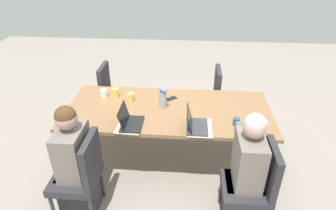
% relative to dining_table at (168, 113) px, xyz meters
% --- Properties ---
extents(ground_plane, '(10.00, 10.00, 0.00)m').
position_rel_dining_table_xyz_m(ground_plane, '(0.00, 0.00, -0.67)').
color(ground_plane, gray).
extents(dining_table, '(2.37, 1.05, 0.73)m').
position_rel_dining_table_xyz_m(dining_table, '(0.00, 0.00, 0.00)').
color(dining_table, olive).
rests_on(dining_table, ground_plane).
extents(chair_far_left_near, '(0.44, 0.44, 0.90)m').
position_rel_dining_table_xyz_m(chair_far_left_near, '(-0.87, 0.87, -0.17)').
color(chair_far_left_near, '#2D2D33').
rests_on(chair_far_left_near, ground_plane).
extents(person_far_left_near, '(0.36, 0.40, 1.19)m').
position_rel_dining_table_xyz_m(person_far_left_near, '(-0.79, 0.81, -0.14)').
color(person_far_left_near, '#2D2D33').
rests_on(person_far_left_near, ground_plane).
extents(chair_far_left_mid, '(0.44, 0.44, 0.90)m').
position_rel_dining_table_xyz_m(chair_far_left_mid, '(0.76, 0.87, -0.17)').
color(chair_far_left_mid, '#2D2D33').
rests_on(chair_far_left_mid, ground_plane).
extents(person_far_left_mid, '(0.36, 0.40, 1.19)m').
position_rel_dining_table_xyz_m(person_far_left_mid, '(0.84, 0.81, -0.14)').
color(person_far_left_mid, '#2D2D33').
rests_on(person_far_left_mid, ground_plane).
extents(chair_near_left_far, '(0.44, 0.44, 0.90)m').
position_rel_dining_table_xyz_m(chair_near_left_far, '(0.88, -0.82, -0.17)').
color(chair_near_left_far, '#2D2D33').
rests_on(chair_near_left_far, ground_plane).
extents(chair_near_right_near, '(0.44, 0.44, 0.90)m').
position_rel_dining_table_xyz_m(chair_near_right_near, '(-0.75, -0.83, -0.17)').
color(chair_near_right_near, '#2D2D33').
rests_on(chair_near_right_near, ground_plane).
extents(flower_vase, '(0.10, 0.09, 0.27)m').
position_rel_dining_table_xyz_m(flower_vase, '(0.06, -0.03, 0.22)').
color(flower_vase, '#8EA8B7').
rests_on(flower_vase, dining_table).
extents(placemat_far_left_near, '(0.26, 0.36, 0.00)m').
position_rel_dining_table_xyz_m(placemat_far_left_near, '(-0.36, 0.36, 0.07)').
color(placemat_far_left_near, beige).
rests_on(placemat_far_left_near, dining_table).
extents(placemat_far_left_mid, '(0.28, 0.37, 0.00)m').
position_rel_dining_table_xyz_m(placemat_far_left_mid, '(0.38, 0.36, 0.07)').
color(placemat_far_left_mid, beige).
rests_on(placemat_far_left_mid, dining_table).
extents(laptop_far_left_near, '(0.22, 0.32, 0.21)m').
position_rel_dining_table_xyz_m(laptop_far_left_near, '(-0.31, 0.37, 0.11)').
color(laptop_far_left_near, '#38383D').
rests_on(laptop_far_left_near, dining_table).
extents(laptop_far_left_mid, '(0.22, 0.32, 0.21)m').
position_rel_dining_table_xyz_m(laptop_far_left_mid, '(0.38, 0.37, 0.11)').
color(laptop_far_left_mid, black).
rests_on(laptop_far_left_mid, dining_table).
extents(coffee_mug_near_left, '(0.07, 0.07, 0.08)m').
position_rel_dining_table_xyz_m(coffee_mug_near_left, '(-0.75, 0.27, 0.10)').
color(coffee_mug_near_left, '#33477A').
rests_on(coffee_mug_near_left, dining_table).
extents(coffee_mug_near_right, '(0.08, 0.08, 0.09)m').
position_rel_dining_table_xyz_m(coffee_mug_near_right, '(-0.76, 0.39, 0.11)').
color(coffee_mug_near_right, '#47704C').
rests_on(coffee_mug_near_right, dining_table).
extents(coffee_mug_centre_left, '(0.09, 0.09, 0.10)m').
position_rel_dining_table_xyz_m(coffee_mug_centre_left, '(0.82, -0.22, 0.11)').
color(coffee_mug_centre_left, white).
rests_on(coffee_mug_centre_left, dining_table).
extents(coffee_mug_centre_right, '(0.08, 0.08, 0.10)m').
position_rel_dining_table_xyz_m(coffee_mug_centre_right, '(0.47, -0.16, 0.11)').
color(coffee_mug_centre_right, '#DBC64C').
rests_on(coffee_mug_centre_right, dining_table).
extents(coffee_mug_far_left, '(0.08, 0.08, 0.11)m').
position_rel_dining_table_xyz_m(coffee_mug_far_left, '(0.67, -0.25, 0.12)').
color(coffee_mug_far_left, '#DBC64C').
rests_on(coffee_mug_far_left, dining_table).
extents(phone_black, '(0.16, 0.15, 0.01)m').
position_rel_dining_table_xyz_m(phone_black, '(-0.02, -0.24, 0.07)').
color(phone_black, black).
rests_on(phone_black, dining_table).
extents(phone_silver, '(0.16, 0.09, 0.01)m').
position_rel_dining_table_xyz_m(phone_silver, '(-1.02, 0.21, 0.07)').
color(phone_silver, silver).
rests_on(phone_silver, dining_table).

